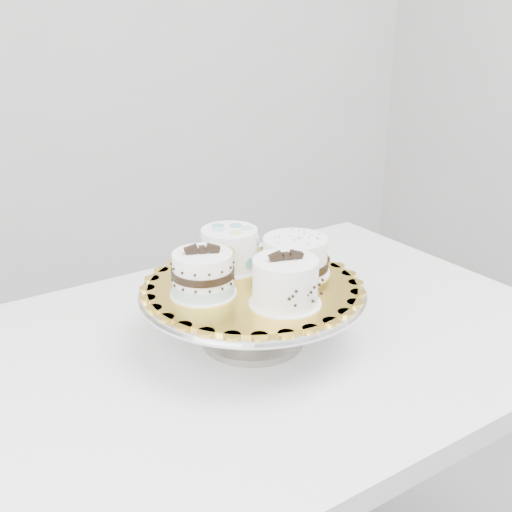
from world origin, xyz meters
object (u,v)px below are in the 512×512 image
cake_dots (230,248)px  cake_ribbon (295,257)px  cake_banded (203,275)px  cake_swirl (285,283)px  table (245,383)px  cake_board (253,286)px  cake_stand (253,305)px

cake_dots → cake_ribbon: (0.09, -0.07, -0.01)m
cake_banded → cake_dots: cake_banded is taller
cake_ribbon → cake_dots: bearing=145.5°
cake_banded → cake_swirl: bearing=-24.7°
table → cake_ribbon: size_ratio=9.42×
cake_swirl → cake_ribbon: bearing=63.6°
cake_board → cake_swirl: size_ratio=2.85×
table → cake_banded: size_ratio=9.83×
cake_board → cake_ribbon: cake_ribbon is taller
cake_banded → cake_dots: size_ratio=1.02×
cake_banded → cake_board: bearing=15.5°
cake_swirl → cake_dots: cake_swirl is taller
cake_stand → cake_board: cake_board is taller
cake_swirl → table: bearing=115.7°
cake_stand → cake_ribbon: cake_ribbon is taller
cake_banded → cake_dots: 0.11m
cake_swirl → cake_banded: cake_swirl is taller
cake_swirl → cake_dots: (-0.01, 0.17, 0.00)m
table → cake_swirl: bearing=-82.4°
cake_swirl → cake_ribbon: cake_swirl is taller
cake_swirl → cake_ribbon: (0.08, 0.10, -0.01)m
cake_ribbon → cake_stand: bearing=-169.6°
cake_board → table: bearing=149.0°
cake_stand → cake_banded: size_ratio=3.07×
cake_swirl → cake_ribbon: size_ratio=0.95×
cake_ribbon → table: bearing=-174.3°
cake_stand → cake_swirl: 0.11m
cake_swirl → cake_banded: (-0.09, 0.10, -0.00)m
cake_board → cake_banded: (-0.09, 0.01, 0.03)m
table → cake_stand: 0.15m
cake_stand → cake_swirl: bearing=-84.2°
cake_banded → cake_ribbon: cake_banded is taller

